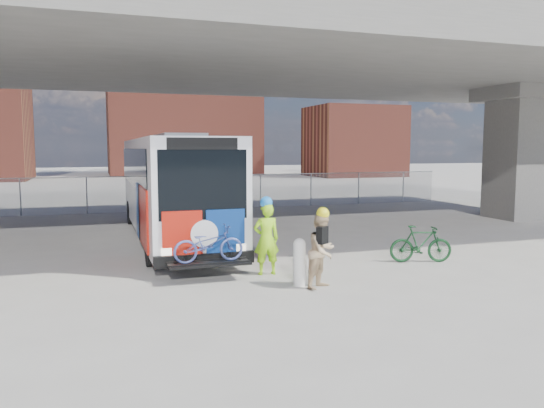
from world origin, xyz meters
name	(u,v)px	position (x,y,z in m)	size (l,w,h in m)	color
ground	(252,252)	(0.00, 0.00, 0.00)	(160.00, 160.00, 0.00)	#9E9991
bus	(171,180)	(-2.00, 3.43, 2.11)	(2.67, 12.90, 3.69)	silver
overpass	(221,59)	(0.00, 4.00, 6.54)	(40.00, 16.00, 7.95)	#605E59
chainlink_fence	(187,183)	(0.00, 12.00, 1.42)	(30.00, 0.06, 30.00)	gray
brick_buildings	(146,129)	(1.23, 48.23, 5.42)	(54.00, 22.00, 12.00)	brown
smokestack	(237,79)	(14.00, 55.00, 12.50)	(2.20, 2.20, 25.00)	brown
bollard	(299,260)	(-0.04, -4.19, 0.61)	(0.30, 0.30, 1.13)	white
cyclist_hivis	(266,237)	(-0.44, -2.90, 0.98)	(0.69, 0.47, 2.03)	#9BEB18
cyclist_tan	(322,250)	(0.39, -4.56, 0.89)	(1.06, 1.01, 1.90)	#CEAF84
bike_parked	(421,244)	(4.18, -2.90, 0.53)	(0.50, 1.77, 1.06)	#12391B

